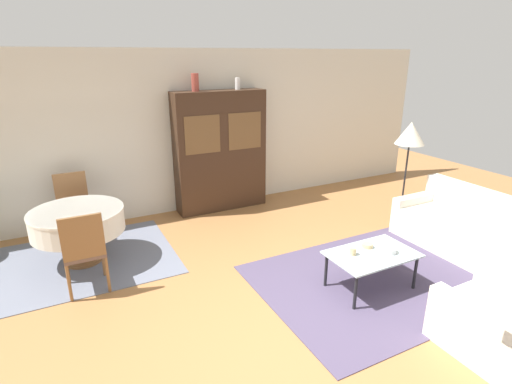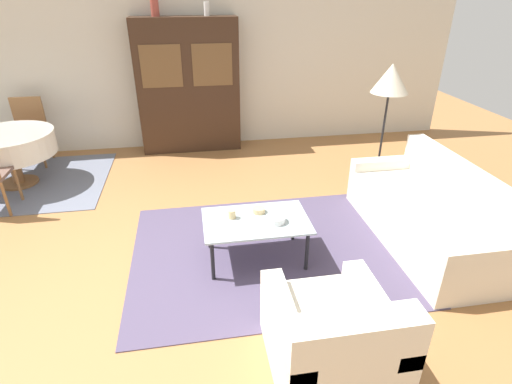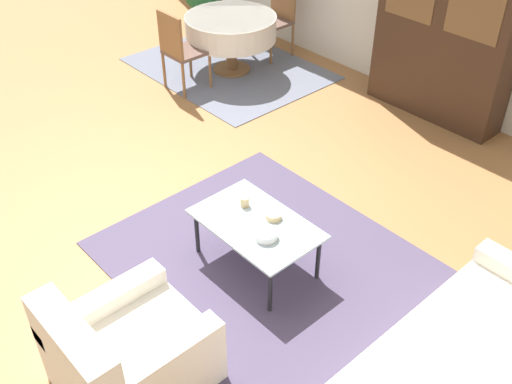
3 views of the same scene
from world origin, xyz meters
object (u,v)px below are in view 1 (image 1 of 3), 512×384
(coffee_table, at_px, (372,257))
(vase_short, at_px, (238,84))
(floor_lamp, at_px, (410,136))
(bowl, at_px, (388,250))
(dining_chair_near, at_px, (84,248))
(bowl_small, at_px, (367,245))
(cup, at_px, (353,251))
(display_cabinet, at_px, (220,151))
(dining_chair_far, at_px, (73,203))
(vase_tall, at_px, (195,82))
(armchair, at_px, (504,327))
(couch, at_px, (473,233))
(dining_table, at_px, (78,221))

(coffee_table, relative_size, vase_short, 5.23)
(floor_lamp, height_order, bowl, floor_lamp)
(dining_chair_near, relative_size, floor_lamp, 0.60)
(coffee_table, height_order, bowl_small, bowl_small)
(cup, height_order, bowl, cup)
(display_cabinet, bearing_deg, dining_chair_near, -143.08)
(coffee_table, relative_size, bowl_small, 7.92)
(dining_chair_far, xyz_separation_m, vase_tall, (2.01, 0.20, 1.63))
(dining_chair_far, height_order, floor_lamp, floor_lamp)
(display_cabinet, bearing_deg, armchair, -79.88)
(armchair, height_order, display_cabinet, display_cabinet)
(dining_chair_near, bearing_deg, couch, -15.93)
(armchair, xyz_separation_m, coffee_table, (-0.29, 1.39, 0.11))
(dining_chair_far, height_order, bowl_small, dining_chair_far)
(display_cabinet, distance_m, dining_chair_near, 3.04)
(couch, height_order, bowl, couch)
(dining_chair_far, bearing_deg, bowl_small, 136.08)
(bowl_small, bearing_deg, vase_short, 94.42)
(dining_chair_far, xyz_separation_m, floor_lamp, (4.79, -1.70, 0.85))
(floor_lamp, height_order, vase_tall, vase_tall)
(vase_short, bearing_deg, bowl, -83.59)
(couch, xyz_separation_m, bowl_small, (-1.81, 0.10, 0.18))
(armchair, distance_m, vase_tall, 5.12)
(coffee_table, bearing_deg, dining_chair_far, 134.23)
(dining_chair_near, relative_size, bowl_small, 7.69)
(floor_lamp, relative_size, cup, 19.27)
(couch, distance_m, cup, 2.09)
(couch, height_order, vase_short, vase_short)
(cup, relative_size, vase_short, 0.44)
(cup, bearing_deg, dining_table, 141.78)
(floor_lamp, xyz_separation_m, vase_short, (-2.05, 1.90, 0.74))
(dining_chair_near, height_order, dining_chair_far, same)
(cup, bearing_deg, vase_short, 89.39)
(dining_chair_near, distance_m, vase_tall, 3.15)
(couch, distance_m, dining_chair_far, 5.65)
(display_cabinet, bearing_deg, coffee_table, -80.58)
(display_cabinet, height_order, dining_chair_near, display_cabinet)
(coffee_table, relative_size, dining_chair_far, 1.03)
(armchair, height_order, vase_tall, vase_tall)
(couch, relative_size, armchair, 2.21)
(cup, distance_m, vase_short, 3.55)
(couch, relative_size, dining_table, 1.75)
(cup, height_order, bowl_small, cup)
(couch, height_order, vase_tall, vase_tall)
(coffee_table, relative_size, dining_chair_near, 1.03)
(dining_chair_near, xyz_separation_m, bowl_small, (2.98, -1.27, -0.08))
(dining_chair_near, distance_m, vase_short, 3.65)
(armchair, relative_size, dining_table, 0.79)
(coffee_table, relative_size, floor_lamp, 0.62)
(couch, relative_size, bowl, 11.15)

